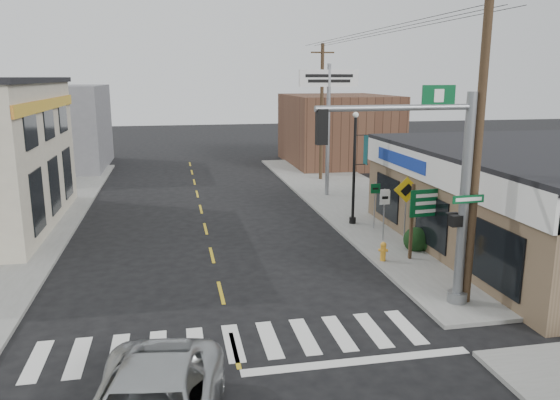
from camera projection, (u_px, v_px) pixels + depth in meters
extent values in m
plane|color=black|center=(235.00, 350.00, 14.39)|extent=(140.00, 140.00, 0.00)
cube|color=slate|center=(377.00, 213.00, 28.53)|extent=(6.00, 38.00, 0.13)
cube|color=slate|center=(8.00, 232.00, 25.10)|extent=(6.00, 38.00, 0.13)
cube|color=gold|center=(212.00, 255.00, 22.05)|extent=(0.12, 56.00, 0.01)
cube|color=silver|center=(233.00, 343.00, 14.78)|extent=(11.00, 2.20, 0.01)
cube|color=brown|center=(337.00, 130.00, 44.76)|extent=(8.00, 10.00, 5.60)
cube|color=slate|center=(45.00, 128.00, 42.20)|extent=(9.00, 10.00, 6.40)
cylinder|color=gray|center=(464.00, 201.00, 16.46)|extent=(0.30, 0.30, 6.50)
cylinder|color=gray|center=(394.00, 108.00, 15.38)|extent=(4.77, 0.17, 0.17)
cube|color=black|center=(319.00, 126.00, 15.07)|extent=(0.30, 0.24, 0.98)
cube|color=#064621|center=(468.00, 199.00, 16.22)|extent=(1.03, 0.04, 0.24)
cube|color=#064621|center=(438.00, 96.00, 15.56)|extent=(1.03, 0.05, 0.60)
cube|color=black|center=(456.00, 221.00, 16.49)|extent=(0.35, 0.28, 0.35)
cube|color=#44311F|center=(412.00, 222.00, 20.93)|extent=(0.11, 0.11, 2.95)
cube|color=#44311F|center=(445.00, 220.00, 21.19)|extent=(0.11, 0.11, 2.95)
cube|color=#08430F|center=(430.00, 203.00, 20.84)|extent=(1.69, 0.05, 1.05)
cylinder|color=gold|center=(383.00, 253.00, 20.94)|extent=(0.21, 0.21, 0.60)
sphere|color=gold|center=(383.00, 245.00, 20.87)|extent=(0.23, 0.23, 0.23)
cylinder|color=gray|center=(405.00, 212.00, 23.11)|extent=(0.06, 0.06, 2.59)
cube|color=gold|center=(407.00, 190.00, 22.87)|extent=(1.10, 0.03, 1.10)
cylinder|color=black|center=(354.00, 171.00, 25.79)|extent=(0.14, 0.14, 5.14)
sphere|color=silver|center=(356.00, 115.00, 25.21)|extent=(0.28, 0.28, 0.28)
cube|color=#12484C|center=(366.00, 150.00, 25.68)|extent=(0.02, 0.54, 1.38)
cylinder|color=gray|center=(328.00, 131.00, 31.89)|extent=(0.23, 0.23, 7.65)
cube|color=silver|center=(329.00, 78.00, 31.22)|extent=(3.60, 0.18, 0.96)
cylinder|color=black|center=(479.00, 228.00, 19.81)|extent=(0.19, 0.19, 3.07)
ellipsoid|color=#1A3214|center=(514.00, 266.00, 18.89)|extent=(1.35, 1.35, 1.01)
ellipsoid|color=black|center=(416.00, 240.00, 22.33)|extent=(1.05, 1.05, 0.79)
cylinder|color=#40291B|center=(478.00, 142.00, 16.12)|extent=(0.26, 0.26, 10.09)
cylinder|color=#432E22|center=(322.00, 113.00, 36.82)|extent=(0.24, 0.24, 9.07)
cube|color=#432E22|center=(323.00, 52.00, 35.95)|extent=(1.58, 0.10, 0.10)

